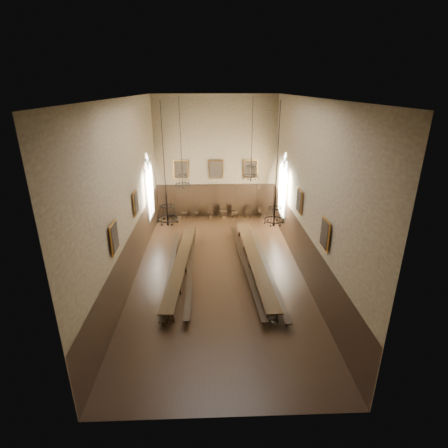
{
  "coord_description": "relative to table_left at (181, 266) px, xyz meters",
  "views": [
    {
      "loc": [
        -0.37,
        -16.78,
        9.51
      ],
      "look_at": [
        0.33,
        1.5,
        2.24
      ],
      "focal_mm": 28.0,
      "sensor_mm": 36.0,
      "label": 1
    }
  ],
  "objects": [
    {
      "name": "wainscot_panelling",
      "position": [
        2.05,
        -0.04,
        0.88
      ],
      "size": [
        9.0,
        18.0,
        2.5
      ],
      "primitive_type": null,
      "color": "black",
      "rests_on": "floor"
    },
    {
      "name": "bench_left_inner",
      "position": [
        0.5,
        -0.02,
        -0.1
      ],
      "size": [
        0.43,
        9.62,
        0.43
      ],
      "rotation": [
        0.0,
        0.0,
        0.01
      ],
      "color": "black",
      "rests_on": "floor"
    },
    {
      "name": "ceiling",
      "position": [
        2.05,
        -0.04,
        8.64
      ],
      "size": [
        9.0,
        18.0,
        0.02
      ],
      "primitive_type": "cube",
      "color": "black",
      "rests_on": "ground"
    },
    {
      "name": "bench_left_outer",
      "position": [
        -0.53,
        -0.15,
        -0.1
      ],
      "size": [
        0.43,
        9.41,
        0.42
      ],
      "rotation": [
        0.0,
        0.0,
        0.02
      ],
      "color": "black",
      "rests_on": "floor"
    },
    {
      "name": "chair_7",
      "position": [
        5.48,
        8.47,
        -0.1
      ],
      "size": [
        0.48,
        0.48,
        0.91
      ],
      "rotation": [
        0.0,
        0.0,
        0.23
      ],
      "color": "black",
      "rests_on": "floor"
    },
    {
      "name": "window_right",
      "position": [
        6.48,
        5.46,
        3.03
      ],
      "size": [
        0.2,
        2.2,
        4.6
      ],
      "primitive_type": null,
      "color": "white",
      "rests_on": "wall_right"
    },
    {
      "name": "table_left",
      "position": [
        0.0,
        0.0,
        0.0
      ],
      "size": [
        1.23,
        9.6,
        0.75
      ],
      "rotation": [
        0.0,
        0.0,
        -0.06
      ],
      "color": "black",
      "rests_on": "floor"
    },
    {
      "name": "bench_right_outer",
      "position": [
        4.6,
        -0.11,
        -0.08
      ],
      "size": [
        0.68,
        10.2,
        0.46
      ],
      "rotation": [
        0.0,
        0.0,
        0.04
      ],
      "color": "black",
      "rests_on": "floor"
    },
    {
      "name": "window_left",
      "position": [
        -2.38,
        5.46,
        3.03
      ],
      "size": [
        0.2,
        2.2,
        4.6
      ],
      "primitive_type": null,
      "color": "white",
      "rests_on": "wall_left"
    },
    {
      "name": "portrait_left_1",
      "position": [
        -2.33,
        -3.54,
        3.33
      ],
      "size": [
        0.12,
        1.0,
        1.3
      ],
      "color": "orange",
      "rests_on": "wall_left"
    },
    {
      "name": "chair_0",
      "position": [
        -1.49,
        8.47,
        -0.09
      ],
      "size": [
        0.48,
        0.48,
        0.95
      ],
      "rotation": [
        0.0,
        0.0,
        0.16
      ],
      "color": "black",
      "rests_on": "floor"
    },
    {
      "name": "wall_back",
      "position": [
        2.05,
        8.97,
        4.13
      ],
      "size": [
        9.0,
        0.02,
        9.0
      ],
      "primitive_type": "cube",
      "color": "#7E6E4D",
      "rests_on": "ground"
    },
    {
      "name": "chandelier_back_left",
      "position": [
        0.1,
        2.0,
        4.37
      ],
      "size": [
        0.8,
        0.8,
        4.73
      ],
      "color": "black",
      "rests_on": "ceiling"
    },
    {
      "name": "chandelier_front_left",
      "position": [
        -0.25,
        -2.48,
        4.04
      ],
      "size": [
        0.91,
        0.91,
        5.07
      ],
      "color": "black",
      "rests_on": "ceiling"
    },
    {
      "name": "chair_6",
      "position": [
        4.51,
        8.45,
        -0.08
      ],
      "size": [
        0.55,
        0.55,
        0.98
      ],
      "rotation": [
        0.0,
        0.0,
        -0.33
      ],
      "color": "black",
      "rests_on": "floor"
    },
    {
      "name": "chandelier_front_right",
      "position": [
        4.38,
        -2.8,
        4.05
      ],
      "size": [
        0.86,
        0.86,
        5.06
      ],
      "color": "black",
      "rests_on": "ceiling"
    },
    {
      "name": "bench_right_inner",
      "position": [
        3.48,
        0.13,
        -0.07
      ],
      "size": [
        1.01,
        10.43,
        0.47
      ],
      "rotation": [
        0.0,
        0.0,
        0.07
      ],
      "color": "black",
      "rests_on": "floor"
    },
    {
      "name": "portrait_right_0",
      "position": [
        6.43,
        0.96,
        3.33
      ],
      "size": [
        0.12,
        1.0,
        1.3
      ],
      "color": "orange",
      "rests_on": "wall_right"
    },
    {
      "name": "chair_5",
      "position": [
        3.46,
        8.52,
        -0.06
      ],
      "size": [
        0.5,
        0.5,
        1.03
      ],
      "rotation": [
        0.0,
        0.0,
        0.11
      ],
      "color": "black",
      "rests_on": "floor"
    },
    {
      "name": "portrait_back_2",
      "position": [
        4.65,
        8.84,
        3.33
      ],
      "size": [
        1.1,
        0.12,
        1.4
      ],
      "color": "orange",
      "rests_on": "wall_back"
    },
    {
      "name": "chair_2",
      "position": [
        0.46,
        8.53,
        -0.11
      ],
      "size": [
        0.49,
        0.49,
        0.87
      ],
      "rotation": [
        0.0,
        0.0,
        -0.33
      ],
      "color": "black",
      "rests_on": "floor"
    },
    {
      "name": "chair_4",
      "position": [
        2.59,
        8.52,
        -0.06
      ],
      "size": [
        0.56,
        0.56,
        1.03
      ],
      "rotation": [
        0.0,
        0.0,
        0.26
      ],
      "color": "black",
      "rests_on": "floor"
    },
    {
      "name": "floor",
      "position": [
        2.05,
        -0.04,
        -0.38
      ],
      "size": [
        9.0,
        18.0,
        0.02
      ],
      "primitive_type": "cube",
      "color": "black",
      "rests_on": "ground"
    },
    {
      "name": "portrait_left_0",
      "position": [
        -2.33,
        0.96,
        3.33
      ],
      "size": [
        0.12,
        1.0,
        1.3
      ],
      "color": "orange",
      "rests_on": "wall_left"
    },
    {
      "name": "table_right",
      "position": [
        3.98,
        0.12,
        0.03
      ],
      "size": [
        1.19,
        10.25,
        0.8
      ],
      "rotation": [
        0.0,
        0.0,
        0.05
      ],
      "color": "black",
      "rests_on": "floor"
    },
    {
      "name": "chandelier_back_right",
      "position": [
        3.92,
        2.28,
        4.71
      ],
      "size": [
        0.85,
        0.85,
        4.35
      ],
      "color": "black",
      "rests_on": "ceiling"
    },
    {
      "name": "portrait_back_1",
      "position": [
        2.05,
        8.84,
        3.33
      ],
      "size": [
        1.1,
        0.12,
        1.4
      ],
      "color": "orange",
      "rests_on": "wall_back"
    },
    {
      "name": "wall_left",
      "position": [
        -2.46,
        -0.04,
        4.13
      ],
      "size": [
        0.02,
        18.0,
        9.0
      ],
      "primitive_type": "cube",
      "color": "#7E6E4D",
      "rests_on": "ground"
    },
    {
      "name": "chair_1",
      "position": [
        -0.42,
        8.5,
        -0.11
      ],
      "size": [
        0.42,
        0.42,
        0.88
      ],
      "rotation": [
        0.0,
        0.0,
        -0.1
      ],
      "color": "black",
      "rests_on": "floor"
    },
    {
      "name": "wall_right",
      "position": [
        6.56,
        -0.04,
        4.13
      ],
      "size": [
        0.02,
        18.0,
        9.0
      ],
      "primitive_type": "cube",
      "color": "#7E6E4D",
      "rests_on": "ground"
    },
    {
      "name": "portrait_right_1",
      "position": [
        6.43,
        -3.54,
        3.33
      ],
      "size": [
        0.12,
        1.0,
        1.3
      ],
      "color": "orange",
      "rests_on": "wall_right"
    },
    {
      "name": "chair_3",
      "position": [
        1.6,
        8.46,
        -0.1
      ],
      "size": [
        0.45,
        0.45,
        0.91
      ],
      "rotation": [
        0.0,
        0.0,
        0.13
      ],
      "color": "black",
      "rests_on": "floor"
    },
    {
      "name": "portrait_back_0",
      "position": [
        -0.55,
        8.84,
        3.33
      ],
      "size": [
        1.1,
        0.12,
        1.4
      ],
      "color": "orange",
      "rests_on": "wall_back"
    },
    {
      "name": "wall_front",
      "position": [
        2.05,
        -9.05,
        4.13
      ],
      "size": [
        9.0,
        0.02,
        9.0
      ],
      "primitive_type": "cube",
      "color": "#7E6E4D",
      "rests_on": "ground"
    }
  ]
}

